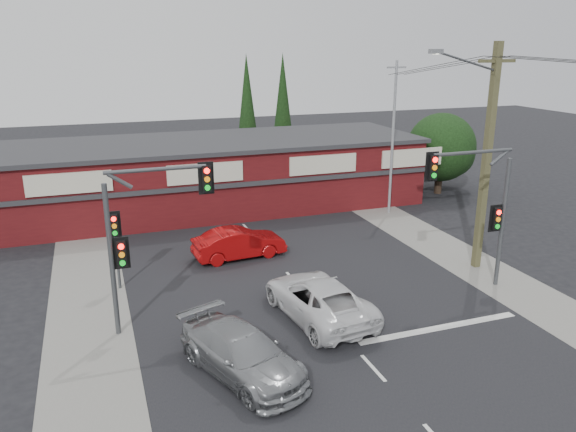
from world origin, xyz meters
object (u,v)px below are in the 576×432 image
object	(u,v)px
red_sedan	(239,243)
white_suv	(318,298)
silver_suv	(242,353)
utility_pole	(485,152)
shop_building	(209,174)

from	to	relation	value
red_sedan	white_suv	bearing A→B (deg)	-175.12
white_suv	silver_suv	distance (m)	4.63
silver_suv	utility_pole	distance (m)	14.11
silver_suv	red_sedan	xyz separation A→B (m)	(2.48, 9.74, -0.00)
silver_suv	utility_pole	world-z (taller)	utility_pole
utility_pole	shop_building	bearing A→B (deg)	123.76
silver_suv	utility_pole	bearing A→B (deg)	1.04
shop_building	utility_pole	xyz separation A→B (m)	(9.36, -14.00, 3.26)
red_sedan	utility_pole	size ratio (longest dim) A/B	0.44
white_suv	utility_pole	world-z (taller)	utility_pole
silver_suv	shop_building	world-z (taller)	shop_building
silver_suv	shop_building	xyz separation A→B (m)	(3.01, 18.94, 1.40)
shop_building	utility_pole	world-z (taller)	utility_pole
white_suv	red_sedan	world-z (taller)	white_suv
white_suv	utility_pole	size ratio (longest dim) A/B	0.55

